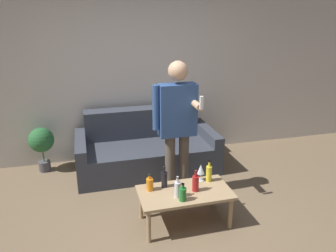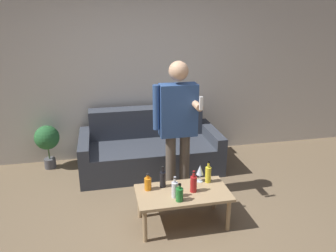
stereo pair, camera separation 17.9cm
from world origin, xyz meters
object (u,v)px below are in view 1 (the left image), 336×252
Objects in this scene: bottle_orange at (177,189)px; coffee_table at (185,195)px; couch at (146,148)px; person_standing_front at (177,121)px.

coffee_table is at bearing 37.46° from bottle_orange.
coffee_table is at bearing -84.96° from couch.
person_standing_front is (0.07, 0.56, 0.63)m from coffee_table.
couch is 2.02× the size of coffee_table.
couch reaches higher than bottle_orange.
couch is 8.65× the size of bottle_orange.
couch is at bearing 95.04° from coffee_table.
couch is at bearing 90.77° from bottle_orange.
couch is 1.12m from person_standing_front.
coffee_table is at bearing -97.41° from person_standing_front.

